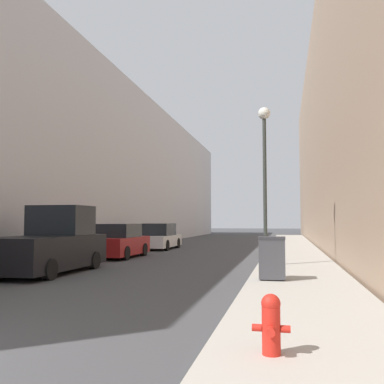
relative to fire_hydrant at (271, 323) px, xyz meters
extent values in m
cube|color=#ADA89E|center=(0.60, 16.28, -0.45)|extent=(2.95, 60.00, 0.13)
cube|color=#BCBCC1|center=(-16.10, 24.28, 5.23)|extent=(12.00, 60.00, 11.48)
cylinder|color=red|center=(0.00, 0.01, -0.10)|extent=(0.23, 0.23, 0.58)
sphere|color=red|center=(0.00, 0.01, 0.23)|extent=(0.24, 0.24, 0.24)
cylinder|color=red|center=(0.00, 0.01, 0.30)|extent=(0.06, 0.06, 0.05)
cylinder|color=red|center=(0.00, -0.17, -0.07)|extent=(0.11, 0.12, 0.11)
cylinder|color=red|center=(-0.17, 0.01, -0.07)|extent=(0.12, 0.09, 0.09)
cylinder|color=red|center=(0.17, 0.01, -0.07)|extent=(0.12, 0.09, 0.09)
cube|color=#3D3D42|center=(-0.19, 6.81, 0.19)|extent=(0.72, 0.59, 1.08)
cube|color=#2D2D31|center=(-0.19, 6.81, 0.77)|extent=(0.74, 0.61, 0.08)
cylinder|color=black|center=(-0.49, 7.06, -0.31)|extent=(0.05, 0.16, 0.16)
cylinder|color=black|center=(0.12, 7.06, -0.31)|extent=(0.05, 0.16, 0.16)
cylinder|color=#2D332D|center=(-0.55, 10.77, -0.26)|extent=(0.26, 0.26, 0.25)
cylinder|color=#2D332D|center=(-0.55, 10.77, 2.38)|extent=(0.14, 0.14, 5.53)
sphere|color=silver|center=(-0.55, 10.77, 5.33)|extent=(0.46, 0.46, 0.46)
cube|color=black|center=(-7.72, 7.78, 0.20)|extent=(2.11, 4.93, 1.09)
cube|color=black|center=(-7.72, 8.64, 1.27)|extent=(1.94, 1.58, 1.05)
cylinder|color=black|center=(-8.70, 9.31, -0.20)|extent=(0.24, 0.64, 0.64)
cylinder|color=black|center=(-6.73, 9.31, -0.20)|extent=(0.24, 0.64, 0.64)
cylinder|color=black|center=(-6.73, 6.25, -0.20)|extent=(0.24, 0.64, 0.64)
cube|color=maroon|center=(-7.70, 14.17, 0.06)|extent=(1.74, 4.18, 0.83)
cube|color=#1E2328|center=(-7.70, 14.17, 0.79)|extent=(1.53, 2.18, 0.64)
cylinder|color=black|center=(-8.50, 15.42, -0.20)|extent=(0.24, 0.64, 0.64)
cylinder|color=black|center=(-6.90, 15.42, -0.20)|extent=(0.24, 0.64, 0.64)
cylinder|color=black|center=(-8.50, 12.91, -0.20)|extent=(0.24, 0.64, 0.64)
cylinder|color=black|center=(-6.90, 12.91, -0.20)|extent=(0.24, 0.64, 0.64)
cube|color=silver|center=(-7.67, 20.73, -0.01)|extent=(1.85, 4.49, 0.70)
cube|color=#1E2328|center=(-7.67, 20.73, 0.72)|extent=(1.63, 2.34, 0.75)
cylinder|color=black|center=(-8.52, 22.08, -0.20)|extent=(0.24, 0.64, 0.64)
cylinder|color=black|center=(-6.81, 22.08, -0.20)|extent=(0.24, 0.64, 0.64)
cylinder|color=black|center=(-8.52, 19.38, -0.20)|extent=(0.24, 0.64, 0.64)
cylinder|color=black|center=(-6.81, 19.38, -0.20)|extent=(0.24, 0.64, 0.64)
camera|label=1|loc=(0.19, -5.43, 1.24)|focal=40.00mm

